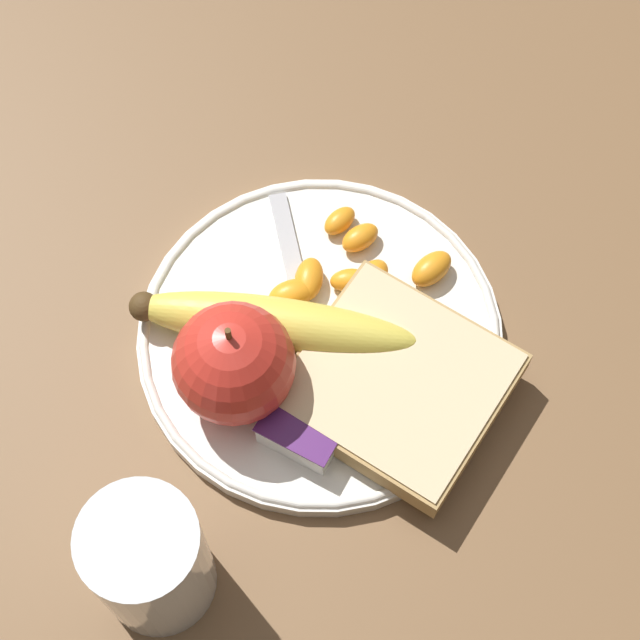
{
  "coord_description": "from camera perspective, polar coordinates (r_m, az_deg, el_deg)",
  "views": [
    {
      "loc": [
        -0.14,
        0.26,
        0.64
      ],
      "look_at": [
        0.0,
        0.0,
        0.03
      ],
      "focal_mm": 60.0,
      "sensor_mm": 36.0,
      "label": 1
    }
  ],
  "objects": [
    {
      "name": "orange_segment_6",
      "position": [
        0.7,
        1.66,
        2.1
      ],
      "size": [
        0.03,
        0.03,
        0.01
      ],
      "color": "orange",
      "rests_on": "plate"
    },
    {
      "name": "plate",
      "position": [
        0.7,
        -0.0,
        -0.86
      ],
      "size": [
        0.24,
        0.24,
        0.01
      ],
      "color": "silver",
      "rests_on": "ground_plane"
    },
    {
      "name": "orange_segment_0",
      "position": [
        0.72,
        1.06,
        5.31
      ],
      "size": [
        0.02,
        0.03,
        0.01
      ],
      "color": "orange",
      "rests_on": "plate"
    },
    {
      "name": "orange_segment_5",
      "position": [
        0.7,
        -1.51,
        1.4
      ],
      "size": [
        0.04,
        0.04,
        0.02
      ],
      "color": "orange",
      "rests_on": "plate"
    },
    {
      "name": "orange_segment_7",
      "position": [
        0.7,
        -0.6,
        2.19
      ],
      "size": [
        0.03,
        0.04,
        0.02
      ],
      "color": "orange",
      "rests_on": "plate"
    },
    {
      "name": "orange_segment_3",
      "position": [
        0.7,
        3.24,
        1.24
      ],
      "size": [
        0.03,
        0.04,
        0.02
      ],
      "color": "orange",
      "rests_on": "plate"
    },
    {
      "name": "orange_segment_2",
      "position": [
        0.7,
        2.66,
        2.23
      ],
      "size": [
        0.02,
        0.03,
        0.02
      ],
      "color": "orange",
      "rests_on": "plate"
    },
    {
      "name": "juice_glass",
      "position": [
        0.62,
        -9.04,
        -12.64
      ],
      "size": [
        0.07,
        0.07,
        0.1
      ],
      "color": "silver",
      "rests_on": "ground_plane"
    },
    {
      "name": "ground_plane",
      "position": [
        0.7,
        -0.0,
        -1.13
      ],
      "size": [
        3.0,
        3.0,
        0.0
      ],
      "primitive_type": "plane",
      "color": "brown"
    },
    {
      "name": "fork",
      "position": [
        0.69,
        -0.71,
        -0.29
      ],
      "size": [
        0.13,
        0.14,
        0.0
      ],
      "rotation": [
        0.0,
        0.0,
        8.56
      ],
      "color": "#B2B2B7",
      "rests_on": "plate"
    },
    {
      "name": "banana",
      "position": [
        0.68,
        -2.57,
        -0.22
      ],
      "size": [
        0.18,
        0.1,
        0.04
      ],
      "color": "#E0CC4C",
      "rests_on": "plate"
    },
    {
      "name": "orange_segment_1",
      "position": [
        0.72,
        2.15,
        4.41
      ],
      "size": [
        0.03,
        0.03,
        0.02
      ],
      "color": "orange",
      "rests_on": "plate"
    },
    {
      "name": "orange_segment_4",
      "position": [
        0.71,
        5.96,
        2.74
      ],
      "size": [
        0.03,
        0.04,
        0.02
      ],
      "color": "orange",
      "rests_on": "plate"
    },
    {
      "name": "jam_packet",
      "position": [
        0.66,
        -0.84,
        -5.72
      ],
      "size": [
        0.05,
        0.04,
        0.02
      ],
      "color": "silver",
      "rests_on": "plate"
    },
    {
      "name": "apple",
      "position": [
        0.65,
        -4.63,
        -2.33
      ],
      "size": [
        0.08,
        0.08,
        0.08
      ],
      "color": "red",
      "rests_on": "plate"
    },
    {
      "name": "bread_slice",
      "position": [
        0.67,
        4.16,
        -3.41
      ],
      "size": [
        0.13,
        0.13,
        0.02
      ],
      "color": "#AB8751",
      "rests_on": "plate"
    }
  ]
}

